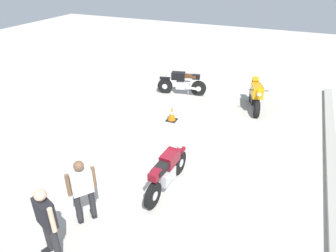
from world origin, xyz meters
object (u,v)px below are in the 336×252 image
object	(u,v)px
motorcycle_maroon_cruiser	(167,171)
traffic_cone	(172,114)
motorcycle_black_cruiser	(182,83)
person_in_black_shirt	(47,220)
motorcycle_orange_sportbike	(256,95)
person_in_white_shirt	(82,188)

from	to	relation	value
motorcycle_maroon_cruiser	traffic_cone	world-z (taller)	motorcycle_maroon_cruiser
motorcycle_black_cruiser	traffic_cone	world-z (taller)	motorcycle_black_cruiser
motorcycle_black_cruiser	person_in_black_shirt	xyz separation A→B (m)	(8.56, 0.67, 0.40)
motorcycle_orange_sportbike	person_in_white_shirt	size ratio (longest dim) A/B	1.23
motorcycle_maroon_cruiser	motorcycle_orange_sportbike	xyz separation A→B (m)	(-5.61, 1.22, 0.07)
person_in_white_shirt	person_in_black_shirt	size ratio (longest dim) A/B	0.97
motorcycle_orange_sportbike	person_in_black_shirt	bearing A→B (deg)	-31.75
motorcycle_orange_sportbike	motorcycle_black_cruiser	size ratio (longest dim) A/B	0.94
motorcycle_black_cruiser	person_in_black_shirt	distance (m)	8.59
motorcycle_maroon_cruiser	person_in_white_shirt	size ratio (longest dim) A/B	1.33
person_in_white_shirt	traffic_cone	distance (m)	5.17
motorcycle_orange_sportbike	person_in_white_shirt	distance (m)	7.69
person_in_white_shirt	traffic_cone	size ratio (longest dim) A/B	2.97
motorcycle_maroon_cruiser	traffic_cone	xyz separation A→B (m)	(-3.45, -1.34, -0.26)
motorcycle_maroon_cruiser	person_in_black_shirt	size ratio (longest dim) A/B	1.29
person_in_black_shirt	person_in_white_shirt	bearing A→B (deg)	-161.20
motorcycle_orange_sportbike	person_in_white_shirt	bearing A→B (deg)	-33.75
motorcycle_maroon_cruiser	person_in_white_shirt	distance (m)	2.10
motorcycle_maroon_cruiser	person_in_black_shirt	world-z (taller)	person_in_black_shirt
person_in_white_shirt	person_in_black_shirt	distance (m)	1.01
motorcycle_maroon_cruiser	motorcycle_orange_sportbike	size ratio (longest dim) A/B	1.08
person_in_black_shirt	motorcycle_maroon_cruiser	bearing A→B (deg)	175.55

